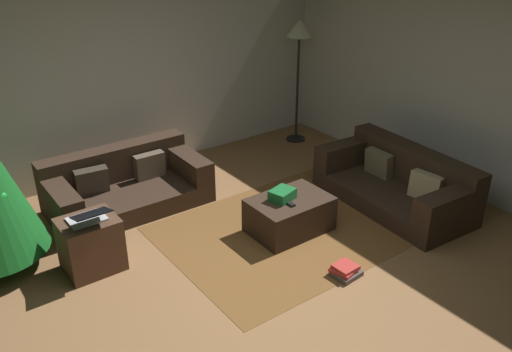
# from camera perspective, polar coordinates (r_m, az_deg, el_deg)

# --- Properties ---
(ground_plane) EXTENTS (6.40, 6.40, 0.00)m
(ground_plane) POSITION_cam_1_polar(r_m,az_deg,el_deg) (4.96, 0.94, -11.94)
(ground_plane) COLOR brown
(rear_partition) EXTENTS (6.40, 0.12, 2.60)m
(rear_partition) POSITION_cam_1_polar(r_m,az_deg,el_deg) (6.90, -15.27, 10.42)
(rear_partition) COLOR #BCB7B2
(rear_partition) RESTS_ON ground_plane
(corner_partition) EXTENTS (0.12, 6.40, 2.60)m
(corner_partition) POSITION_cam_1_polar(r_m,az_deg,el_deg) (6.57, 23.60, 8.41)
(corner_partition) COLOR #B5B0AB
(corner_partition) RESTS_ON ground_plane
(couch_left) EXTENTS (1.77, 0.96, 0.63)m
(couch_left) POSITION_cam_1_polar(r_m,az_deg,el_deg) (6.37, -13.76, -0.92)
(couch_left) COLOR #332319
(couch_left) RESTS_ON ground_plane
(couch_right) EXTENTS (1.01, 1.88, 0.64)m
(couch_right) POSITION_cam_1_polar(r_m,az_deg,el_deg) (6.44, 14.91, -0.71)
(couch_right) COLOR #332319
(couch_right) RESTS_ON ground_plane
(ottoman) EXTENTS (0.83, 0.58, 0.38)m
(ottoman) POSITION_cam_1_polar(r_m,az_deg,el_deg) (5.71, 3.58, -4.12)
(ottoman) COLOR #332319
(ottoman) RESTS_ON ground_plane
(gift_box) EXTENTS (0.29, 0.26, 0.11)m
(gift_box) POSITION_cam_1_polar(r_m,az_deg,el_deg) (5.57, 2.81, -1.99)
(gift_box) COLOR #19662D
(gift_box) RESTS_ON ottoman
(tv_remote) EXTENTS (0.05, 0.16, 0.02)m
(tv_remote) POSITION_cam_1_polar(r_m,az_deg,el_deg) (5.51, 3.51, -2.87)
(tv_remote) COLOR black
(tv_remote) RESTS_ON ottoman
(side_table) EXTENTS (0.52, 0.44, 0.53)m
(side_table) POSITION_cam_1_polar(r_m,az_deg,el_deg) (5.30, -17.13, -6.96)
(side_table) COLOR #4C3323
(side_table) RESTS_ON ground_plane
(laptop) EXTENTS (0.33, 0.40, 0.18)m
(laptop) POSITION_cam_1_polar(r_m,az_deg,el_deg) (5.09, -17.36, -4.20)
(laptop) COLOR silver
(laptop) RESTS_ON side_table
(book_stack) EXTENTS (0.27, 0.27, 0.11)m
(book_stack) POSITION_cam_1_polar(r_m,az_deg,el_deg) (5.16, 9.48, -9.90)
(book_stack) COLOR #4C423D
(book_stack) RESTS_ON ground_plane
(corner_lamp) EXTENTS (0.36, 0.36, 1.77)m
(corner_lamp) POSITION_cam_1_polar(r_m,az_deg,el_deg) (7.70, 4.60, 14.39)
(corner_lamp) COLOR black
(corner_lamp) RESTS_ON ground_plane
(area_rug) EXTENTS (2.60, 2.00, 0.01)m
(area_rug) POSITION_cam_1_polar(r_m,az_deg,el_deg) (5.80, 3.53, -5.72)
(area_rug) COLOR brown
(area_rug) RESTS_ON ground_plane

